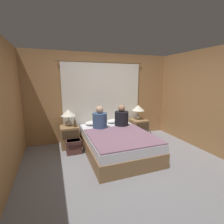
# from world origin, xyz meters

# --- Properties ---
(ground_plane) EXTENTS (16.00, 16.00, 0.00)m
(ground_plane) POSITION_xyz_m (0.00, 0.00, 0.00)
(ground_plane) COLOR gray
(wall_back) EXTENTS (4.37, 0.06, 2.50)m
(wall_back) POSITION_xyz_m (0.00, 1.76, 1.25)
(wall_back) COLOR #A37547
(wall_back) RESTS_ON ground_plane
(wall_left) EXTENTS (0.06, 3.58, 2.50)m
(wall_left) POSITION_xyz_m (-2.15, 0.00, 1.25)
(wall_left) COLOR #A37547
(wall_left) RESTS_ON ground_plane
(wall_right) EXTENTS (0.06, 3.58, 2.50)m
(wall_right) POSITION_xyz_m (2.15, 0.00, 1.25)
(wall_right) COLOR #A37547
(wall_right) RESTS_ON ground_plane
(curtain_panel) EXTENTS (2.51, 0.02, 2.25)m
(curtain_panel) POSITION_xyz_m (0.00, 1.70, 1.12)
(curtain_panel) COLOR white
(curtain_panel) RESTS_ON ground_plane
(bed) EXTENTS (1.45, 2.09, 0.51)m
(bed) POSITION_xyz_m (0.00, 0.60, 0.25)
(bed) COLOR olive
(bed) RESTS_ON ground_plane
(nightstand_left) EXTENTS (0.46, 0.45, 0.57)m
(nightstand_left) POSITION_xyz_m (-1.03, 1.34, 0.29)
(nightstand_left) COLOR #937047
(nightstand_left) RESTS_ON ground_plane
(nightstand_right) EXTENTS (0.46, 0.45, 0.57)m
(nightstand_right) POSITION_xyz_m (1.03, 1.34, 0.29)
(nightstand_right) COLOR #937047
(nightstand_right) RESTS_ON ground_plane
(lamp_left) EXTENTS (0.37, 0.37, 0.43)m
(lamp_left) POSITION_xyz_m (-1.03, 1.41, 0.87)
(lamp_left) COLOR #B2A899
(lamp_left) RESTS_ON nightstand_left
(lamp_right) EXTENTS (0.37, 0.37, 0.43)m
(lamp_right) POSITION_xyz_m (1.03, 1.41, 0.87)
(lamp_right) COLOR #B2A899
(lamp_right) RESTS_ON nightstand_right
(pillow_left) EXTENTS (0.54, 0.31, 0.12)m
(pillow_left) POSITION_xyz_m (-0.32, 1.45, 0.57)
(pillow_left) COLOR white
(pillow_left) RESTS_ON bed
(pillow_right) EXTENTS (0.54, 0.31, 0.12)m
(pillow_right) POSITION_xyz_m (0.32, 1.45, 0.57)
(pillow_right) COLOR white
(pillow_right) RESTS_ON bed
(blanket_on_bed) EXTENTS (1.39, 1.46, 0.03)m
(blanket_on_bed) POSITION_xyz_m (0.00, 0.31, 0.52)
(blanket_on_bed) COLOR slate
(blanket_on_bed) RESTS_ON bed
(person_left_in_bed) EXTENTS (0.37, 0.37, 0.59)m
(person_left_in_bed) POSITION_xyz_m (-0.28, 1.08, 0.74)
(person_left_in_bed) COLOR #38517A
(person_left_in_bed) RESTS_ON bed
(person_right_in_bed) EXTENTS (0.37, 0.37, 0.59)m
(person_right_in_bed) POSITION_xyz_m (0.34, 1.08, 0.74)
(person_right_in_bed) COLOR black
(person_right_in_bed) RESTS_ON bed
(beer_bottle_on_left_stand) EXTENTS (0.06, 0.06, 0.23)m
(beer_bottle_on_left_stand) POSITION_xyz_m (-0.89, 1.22, 0.66)
(beer_bottle_on_left_stand) COLOR #513819
(beer_bottle_on_left_stand) RESTS_ON nightstand_left
(backpack_on_floor) EXTENTS (0.36, 0.27, 0.34)m
(backpack_on_floor) POSITION_xyz_m (-0.98, 0.91, 0.19)
(backpack_on_floor) COLOR brown
(backpack_on_floor) RESTS_ON ground_plane
(handbag_on_floor) EXTENTS (0.36, 0.20, 0.40)m
(handbag_on_floor) POSITION_xyz_m (1.05, 0.91, 0.12)
(handbag_on_floor) COLOR #333D56
(handbag_on_floor) RESTS_ON ground_plane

